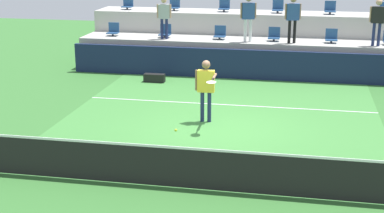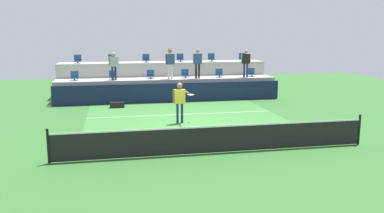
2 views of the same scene
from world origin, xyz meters
name	(u,v)px [view 2 (image 2 of 2)]	position (x,y,z in m)	size (l,w,h in m)	color
ground_plane	(192,126)	(0.00, 0.00, 0.00)	(40.00, 40.00, 0.00)	#336B2D
court_inner_paint	(187,121)	(0.00, 1.00, 0.00)	(9.00, 10.00, 0.01)	#3D7F38
court_service_line	(182,114)	(0.00, 2.40, 0.01)	(9.00, 0.06, 0.00)	white
tennis_net	(216,138)	(0.00, -4.00, 0.50)	(10.48, 0.08, 1.07)	black
sponsor_backboard	(171,93)	(0.00, 6.00, 0.55)	(13.00, 0.16, 1.10)	#141E42
seating_tier_lower	(168,88)	(0.00, 7.30, 0.62)	(13.00, 1.80, 1.25)	#ADAAA3
seating_tier_upper	(164,78)	(0.00, 9.10, 1.05)	(13.00, 1.80, 2.10)	#ADAAA3
stadium_chair_lower_far_left	(75,77)	(-5.35, 7.23, 1.46)	(0.44, 0.40, 0.52)	#2D2D33
stadium_chair_lower_left	(113,76)	(-3.20, 7.23, 1.46)	(0.44, 0.40, 0.52)	#2D2D33
stadium_chair_lower_mid_left	(151,75)	(-1.02, 7.23, 1.46)	(0.44, 0.40, 0.52)	#2D2D33
stadium_chair_lower_mid_right	(185,74)	(1.07, 7.23, 1.46)	(0.44, 0.40, 0.52)	#2D2D33
stadium_chair_lower_right	(219,74)	(3.20, 7.23, 1.46)	(0.44, 0.40, 0.52)	#2D2D33
stadium_chair_lower_far_right	(252,73)	(5.29, 7.23, 1.46)	(0.44, 0.40, 0.52)	#2D2D33
stadium_chair_upper_far_left	(78,60)	(-5.28, 9.03, 2.31)	(0.44, 0.40, 0.52)	#2D2D33
stadium_chair_upper_left	(112,59)	(-3.23, 9.03, 2.31)	(0.44, 0.40, 0.52)	#2D2D33
stadium_chair_upper_mid_left	(146,59)	(-1.12, 9.03, 2.31)	(0.44, 0.40, 0.52)	#2D2D33
stadium_chair_upper_mid_right	(180,58)	(1.09, 9.03, 2.31)	(0.44, 0.40, 0.52)	#2D2D33
stadium_chair_upper_right	(212,58)	(3.16, 9.03, 2.31)	(0.44, 0.40, 0.52)	#2D2D33
stadium_chair_upper_far_right	(243,58)	(5.29, 9.03, 2.31)	(0.44, 0.40, 0.52)	#2D2D33
tennis_player	(180,99)	(-0.40, 0.55, 1.10)	(0.74, 1.21, 1.78)	navy
spectator_leaning_on_rail	(114,64)	(-3.14, 6.85, 2.20)	(0.57, 0.24, 1.60)	navy
spectator_with_hat	(170,60)	(0.10, 6.85, 2.36)	(0.60, 0.50, 1.79)	white
spectator_in_grey	(198,61)	(1.75, 6.85, 2.31)	(0.60, 0.28, 1.74)	black
spectator_in_white	(246,60)	(4.76, 6.85, 2.27)	(0.59, 0.25, 1.69)	navy
tennis_ball	(189,122)	(-0.60, -2.40, 0.72)	(0.07, 0.07, 0.07)	#CCE033
equipment_bag	(117,105)	(-3.05, 4.88, 0.15)	(0.76, 0.28, 0.30)	black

